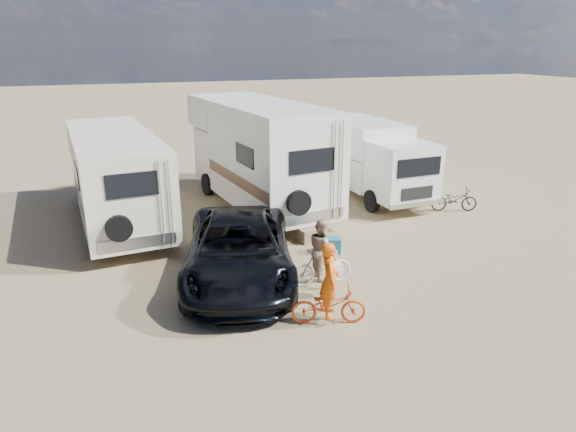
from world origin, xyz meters
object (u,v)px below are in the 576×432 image
object	(u,v)px
rider_woman	(322,256)
crate	(308,235)
box_truck	(371,160)
bike_woman	(321,267)
rv_main	(259,156)
bike_parked	(454,200)
bike_man	(329,305)
rider_man	(329,288)
cooler	(331,245)
dark_suv	(239,249)
rv_left	(116,180)

from	to	relation	value
rider_woman	crate	distance (m)	2.95
box_truck	bike_woman	distance (m)	8.20
rv_main	bike_parked	distance (m)	7.09
bike_parked	crate	size ratio (longest dim) A/B	3.18
bike_parked	bike_man	bearing A→B (deg)	147.30
bike_man	crate	size ratio (longest dim) A/B	3.14
rider_man	cooler	size ratio (longest dim) A/B	2.99
rider_woman	bike_woman	bearing A→B (deg)	0.00
dark_suv	bike_parked	size ratio (longest dim) A/B	3.51
rider_man	box_truck	bearing A→B (deg)	-15.61
dark_suv	rider_woman	bearing A→B (deg)	-14.89
dark_suv	rider_man	size ratio (longest dim) A/B	3.40
bike_man	dark_suv	bearing A→B (deg)	41.61
bike_man	box_truck	bearing A→B (deg)	-15.61
dark_suv	bike_man	xyz separation A→B (m)	(1.23, -2.78, -0.37)
box_truck	bike_woman	world-z (taller)	box_truck
bike_woman	bike_parked	bearing A→B (deg)	-57.82
rider_man	rider_woman	size ratio (longest dim) A/B	1.09
box_truck	cooler	distance (m)	6.21
rider_man	rider_woman	distance (m)	1.83
rv_left	dark_suv	size ratio (longest dim) A/B	1.34
bike_woman	rider_man	bearing A→B (deg)	164.55
bike_man	crate	xyz separation A→B (m)	(1.33, 4.54, -0.21)
box_truck	rider_man	world-z (taller)	box_truck
box_truck	bike_woman	xyz separation A→B (m)	(-4.87, -6.53, -0.93)
dark_suv	crate	size ratio (longest dim) A/B	11.17
rv_left	bike_man	size ratio (longest dim) A/B	4.75
rider_woman	bike_parked	bearing A→B (deg)	-57.82
rv_main	dark_suv	xyz separation A→B (m)	(-2.21, -5.61, -1.09)
bike_woman	rider_man	world-z (taller)	rider_man
dark_suv	bike_woman	xyz separation A→B (m)	(1.81, -1.04, -0.31)
bike_man	bike_parked	distance (m)	9.15
cooler	bike_parked	bearing A→B (deg)	37.12
cooler	crate	distance (m)	1.06
rv_main	bike_parked	world-z (taller)	rv_main
bike_parked	crate	xyz separation A→B (m)	(-5.97, -0.97, -0.22)
rider_man	bike_parked	size ratio (longest dim) A/B	1.03
rv_main	cooler	size ratio (longest dim) A/B	13.68
bike_man	bike_parked	size ratio (longest dim) A/B	0.99
rv_main	bike_parked	bearing A→B (deg)	-31.83
rv_left	bike_woman	xyz separation A→B (m)	(4.47, -6.39, -1.02)
rv_left	rider_woman	bearing A→B (deg)	-59.94
rv_main	rider_man	size ratio (longest dim) A/B	4.58
bike_parked	crate	bearing A→B (deg)	119.50
rider_man	cooler	distance (m)	3.92
rv_left	dark_suv	distance (m)	6.02
rv_main	bike_woman	xyz separation A→B (m)	(-0.40, -6.65, -1.40)
rv_main	bike_woman	size ratio (longest dim) A/B	4.86
crate	rv_left	bearing A→B (deg)	145.45
bike_woman	bike_man	bearing A→B (deg)	164.55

